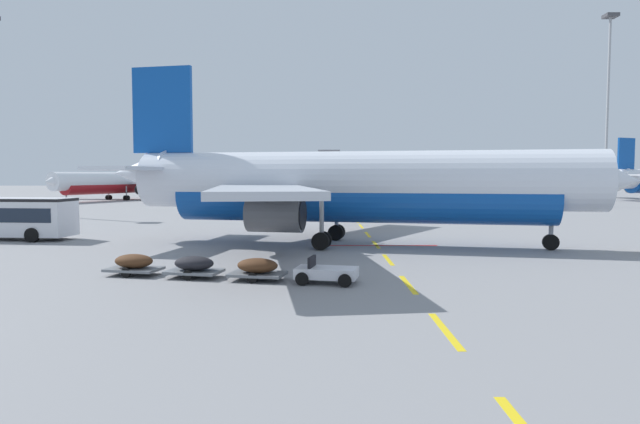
{
  "coord_description": "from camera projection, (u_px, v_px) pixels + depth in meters",
  "views": [
    {
      "loc": [
        14.27,
        -14.25,
        4.6
      ],
      "look_at": [
        14.34,
        22.86,
        2.16
      ],
      "focal_mm": 31.14,
      "sensor_mm": 36.0,
      "label": 1
    }
  ],
  "objects": [
    {
      "name": "apron_paint_markings",
      "position": [
        358.0,
        224.0,
        52.41
      ],
      "size": [
        8.0,
        95.89,
        0.01
      ],
      "color": "yellow",
      "rests_on": "ground"
    },
    {
      "name": "terminal_satellite",
      "position": [
        295.0,
        174.0,
        153.9
      ],
      "size": [
        60.6,
        27.28,
        11.64
      ],
      "color": "gray",
      "rests_on": "ground"
    },
    {
      "name": "ground",
      "position": [
        580.0,
        222.0,
        54.48
      ],
      "size": [
        400.0,
        400.0,
        0.0
      ],
      "primitive_type": "plane",
      "color": "gray"
    },
    {
      "name": "airliner_far_center",
      "position": [
        111.0,
        183.0,
        102.59
      ],
      "size": [
        26.87,
        28.19,
        10.24
      ],
      "color": "white",
      "rests_on": "ground"
    },
    {
      "name": "baggage_train",
      "position": [
        225.0,
        267.0,
        24.63
      ],
      "size": [
        11.64,
        3.95,
        1.14
      ],
      "color": "silver",
      "rests_on": "ground"
    },
    {
      "name": "apron_light_mast_far",
      "position": [
        607.0,
        90.0,
        80.27
      ],
      "size": [
        1.8,
        1.8,
        27.75
      ],
      "color": "slate",
      "rests_on": "ground"
    },
    {
      "name": "airliner_foreground",
      "position": [
        350.0,
        185.0,
        36.52
      ],
      "size": [
        34.62,
        33.88,
        12.2
      ],
      "color": "silver",
      "rests_on": "ground"
    }
  ]
}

